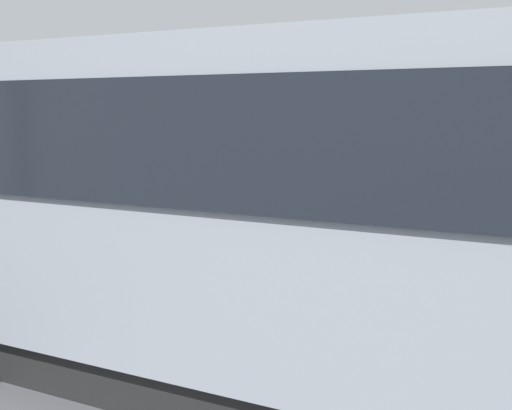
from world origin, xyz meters
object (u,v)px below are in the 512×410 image
spectator_right (228,226)px  traffic_cone (272,225)px  spectator_left (404,232)px  spectator_far_right (152,216)px  tour_bus (169,210)px  spectator_centre (317,224)px  stunt_motorcycle (168,205)px  parked_motorcycle_silver (479,297)px

spectator_right → traffic_cone: bearing=-75.1°
spectator_left → spectator_far_right: bearing=3.7°
traffic_cone → spectator_far_right: bearing=85.1°
traffic_cone → spectator_right: bearing=104.9°
spectator_right → spectator_far_right: 1.33m
spectator_right → spectator_far_right: size_ratio=0.97×
spectator_far_right → tour_bus: bearing=128.3°
spectator_centre → stunt_motorcycle: size_ratio=0.91×
spectator_centre → spectator_right: 1.31m
parked_motorcycle_silver → spectator_right: bearing=-5.5°
spectator_left → parked_motorcycle_silver: (-1.04, 0.58, -0.58)m
spectator_far_right → stunt_motorcycle: (2.05, -3.49, -0.43)m
spectator_centre → parked_motorcycle_silver: (-2.25, 0.58, -0.60)m
spectator_centre → traffic_cone: size_ratio=2.86×
stunt_motorcycle → parked_motorcycle_silver: bearing=151.0°
spectator_right → traffic_cone: size_ratio=2.68×
spectator_far_right → spectator_centre: bearing=-174.7°
parked_motorcycle_silver → traffic_cone: parked_motorcycle_silver is taller
spectator_centre → traffic_cone: 4.28m
spectator_centre → parked_motorcycle_silver: size_ratio=0.88×
parked_motorcycle_silver → stunt_motorcycle: bearing=-29.0°
stunt_motorcycle → spectator_left: bearing=151.1°
spectator_left → spectator_centre: size_ratio=0.99×
tour_bus → parked_motorcycle_silver: 3.79m
spectator_left → traffic_cone: 5.03m
spectator_left → tour_bus: bearing=58.4°
parked_motorcycle_silver → traffic_cone: bearing=-42.2°
spectator_left → spectator_far_right: 3.83m
spectator_left → spectator_far_right: spectator_left is taller
tour_bus → parked_motorcycle_silver: (-2.80, -2.28, -1.16)m
stunt_motorcycle → traffic_cone: 2.41m
spectator_left → parked_motorcycle_silver: 1.33m
spectator_centre → spectator_far_right: (2.61, 0.24, -0.04)m
spectator_left → parked_motorcycle_silver: bearing=150.7°
spectator_left → spectator_right: 2.50m
tour_bus → spectator_right: size_ratio=6.52×
spectator_right → traffic_cone: spectator_right is taller
tour_bus → spectator_centre: tour_bus is taller
spectator_centre → traffic_cone: bearing=-57.0°
spectator_left → stunt_motorcycle: (5.87, -3.25, -0.45)m
tour_bus → spectator_right: 2.79m
spectator_right → parked_motorcycle_silver: spectator_right is taller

